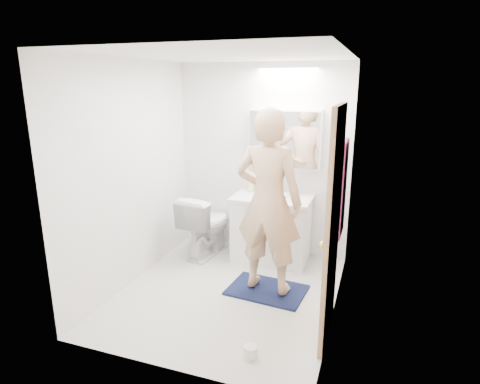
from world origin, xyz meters
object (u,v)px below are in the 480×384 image
at_px(person, 268,202).
at_px(medicine_cabinet, 285,139).
at_px(soap_bottle_a, 251,182).
at_px(vanity_cabinet, 271,230).
at_px(soap_bottle_b, 262,185).
at_px(toilet, 206,225).
at_px(toilet_paper_roll, 250,352).
at_px(toothbrush_cup, 294,192).

bearing_deg(person, medicine_cabinet, -80.05).
bearing_deg(medicine_cabinet, soap_bottle_a, -171.61).
height_order(vanity_cabinet, medicine_cabinet, medicine_cabinet).
bearing_deg(soap_bottle_b, person, -70.17).
distance_m(medicine_cabinet, person, 1.13).
height_order(toilet, soap_bottle_b, soap_bottle_b).
bearing_deg(toilet, medicine_cabinet, -152.49).
relative_size(person, soap_bottle_a, 7.97).
height_order(vanity_cabinet, toilet, toilet).
bearing_deg(person, toilet, -28.95).
bearing_deg(toilet_paper_roll, soap_bottle_b, 104.09).
bearing_deg(toothbrush_cup, toilet, -165.48).
height_order(soap_bottle_b, toilet_paper_roll, soap_bottle_b).
relative_size(toilet, toilet_paper_roll, 7.31).
bearing_deg(toothbrush_cup, soap_bottle_a, -178.96).
relative_size(vanity_cabinet, person, 0.47).
bearing_deg(toilet, soap_bottle_b, -147.53).
bearing_deg(toilet_paper_roll, person, 98.63).
height_order(soap_bottle_b, toothbrush_cup, soap_bottle_b).
height_order(soap_bottle_a, toilet_paper_roll, soap_bottle_a).
bearing_deg(toothbrush_cup, toilet_paper_roll, -87.12).
xyz_separation_m(medicine_cabinet, soap_bottle_a, (-0.41, -0.06, -0.56)).
xyz_separation_m(person, soap_bottle_a, (-0.49, 0.95, -0.06)).
bearing_deg(person, toilet_paper_roll, 103.90).
distance_m(person, soap_bottle_b, 1.04).
bearing_deg(toothbrush_cup, person, -93.66).
height_order(vanity_cabinet, toothbrush_cup, toothbrush_cup).
bearing_deg(toothbrush_cup, soap_bottle_b, 177.23).
xyz_separation_m(soap_bottle_b, toothbrush_cup, (0.41, -0.02, -0.04)).
relative_size(medicine_cabinet, toilet, 1.09).
relative_size(soap_bottle_a, toothbrush_cup, 2.50).
distance_m(medicine_cabinet, soap_bottle_a, 0.70).
relative_size(medicine_cabinet, soap_bottle_b, 5.16).
xyz_separation_m(soap_bottle_a, toothbrush_cup, (0.55, 0.01, -0.07)).
bearing_deg(toilet_paper_roll, vanity_cabinet, 100.12).
xyz_separation_m(toilet, toothbrush_cup, (1.06, 0.28, 0.46)).
xyz_separation_m(vanity_cabinet, toothbrush_cup, (0.23, 0.16, 0.47)).
distance_m(vanity_cabinet, person, 1.01).
xyz_separation_m(vanity_cabinet, soap_bottle_b, (-0.18, 0.18, 0.52)).
bearing_deg(soap_bottle_b, toilet, -155.56).
height_order(medicine_cabinet, toilet_paper_roll, medicine_cabinet).
relative_size(medicine_cabinet, toilet_paper_roll, 8.00).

